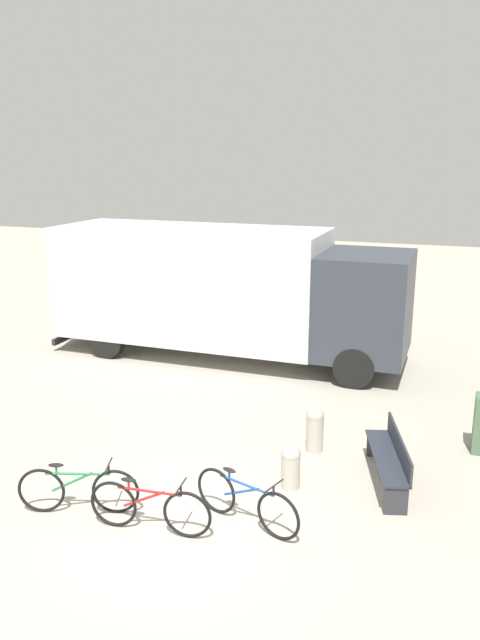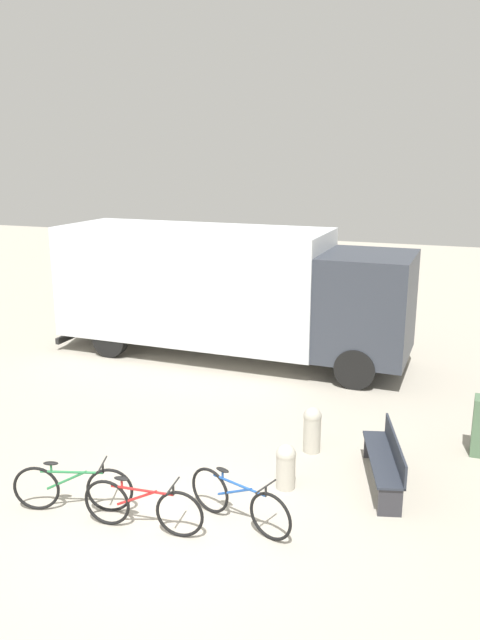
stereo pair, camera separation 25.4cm
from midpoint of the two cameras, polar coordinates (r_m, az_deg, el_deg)
name	(u,v)px [view 2 (the right image)]	position (r m, az deg, el deg)	size (l,w,h in m)	color
ground_plane	(167,528)	(9.05, -5.86, -18.43)	(60.00, 60.00, 0.00)	#A8A091
delivery_truck	(225,287)	(15.46, -0.87, 3.00)	(8.85, 2.62, 3.22)	silver
park_bench	(387,458)	(10.08, 14.00, -12.12)	(0.89, 1.91, 0.80)	#282D38
bicycle_near	(73,488)	(9.47, -14.29, -14.65)	(1.67, 0.64, 0.77)	black
bicycle_middle	(142,507)	(8.85, -8.08, -16.54)	(1.74, 0.44, 0.77)	black
bicycle_far	(239,501)	(8.89, 0.74, -16.24)	(1.67, 0.65, 0.77)	black
bollard_near_bench	(286,465)	(9.78, 4.97, -13.05)	(0.31, 0.31, 0.72)	#B2AD9E
bollard_far_bench	(312,428)	(10.90, 7.29, -9.74)	(0.31, 0.31, 0.81)	#B2AD9E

